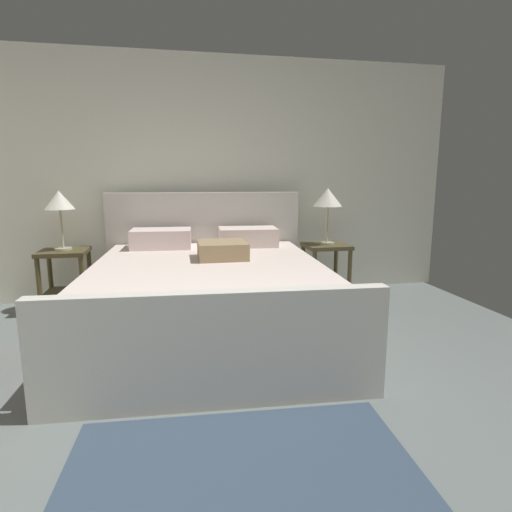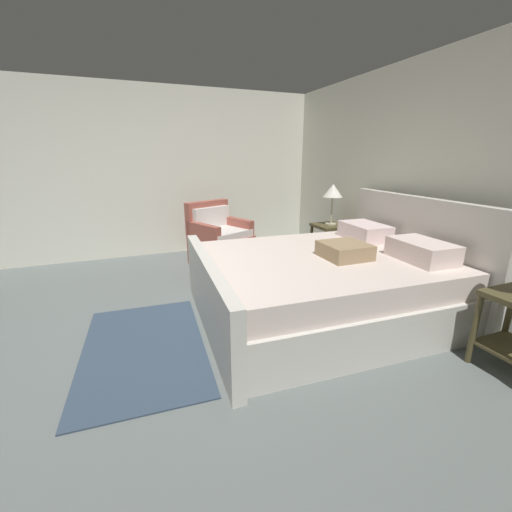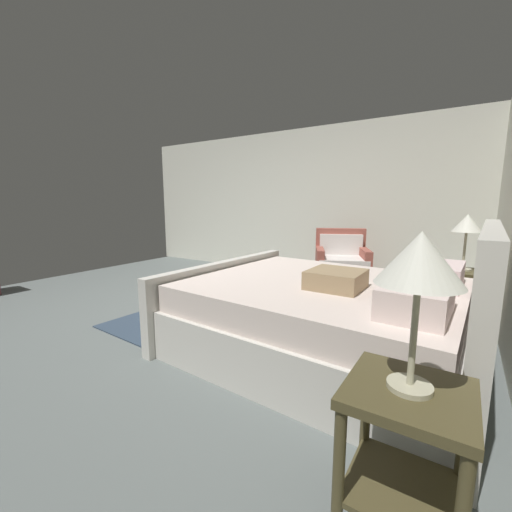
# 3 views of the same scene
# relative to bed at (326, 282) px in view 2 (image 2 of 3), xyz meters

# --- Properties ---
(ground_plane) EXTENTS (5.60, 6.31, 0.02)m
(ground_plane) POSITION_rel_bed_xyz_m (-0.01, -1.90, -0.35)
(ground_plane) COLOR slate
(wall_back) EXTENTS (5.72, 0.12, 2.55)m
(wall_back) POSITION_rel_bed_xyz_m (-0.01, 1.31, 0.93)
(wall_back) COLOR silver
(wall_back) RESTS_ON ground
(wall_side_left) EXTENTS (0.12, 6.43, 2.55)m
(wall_side_left) POSITION_rel_bed_xyz_m (-2.87, -1.90, 0.93)
(wall_side_left) COLOR silver
(wall_side_left) RESTS_ON ground
(bed) EXTENTS (2.10, 2.41, 1.13)m
(bed) POSITION_rel_bed_xyz_m (0.00, 0.00, 0.00)
(bed) COLOR silver
(bed) RESTS_ON ground
(nightstand_left) EXTENTS (0.44, 0.44, 0.60)m
(nightstand_left) POSITION_rel_bed_xyz_m (-1.31, 0.92, 0.06)
(nightstand_left) COLOR #494125
(nightstand_left) RESTS_ON ground
(table_lamp_left) EXTENTS (0.27, 0.27, 0.57)m
(table_lamp_left) POSITION_rel_bed_xyz_m (-1.31, 0.92, 0.72)
(table_lamp_left) COLOR #B7B293
(table_lamp_left) RESTS_ON nightstand_left
(armchair) EXTENTS (0.96, 0.96, 0.90)m
(armchair) POSITION_rel_bed_xyz_m (-1.99, -0.55, 0.01)
(armchair) COLOR #9E4F42
(armchair) RESTS_ON ground
(area_rug) EXTENTS (1.62, 1.04, 0.01)m
(area_rug) POSITION_rel_bed_xyz_m (-0.00, -1.74, -0.33)
(area_rug) COLOR #324254
(area_rug) RESTS_ON ground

